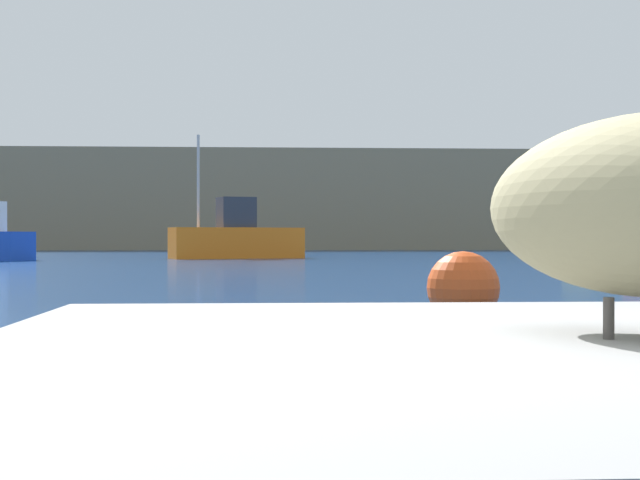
# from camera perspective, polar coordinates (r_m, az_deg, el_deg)

# --- Properties ---
(hillside_backdrop) EXTENTS (140.00, 10.72, 7.13)m
(hillside_backdrop) POSITION_cam_1_polar(r_m,az_deg,el_deg) (70.40, -3.09, 2.34)
(hillside_backdrop) COLOR #7F755B
(hillside_backdrop) RESTS_ON ground
(fishing_boat_orange) EXTENTS (5.97, 3.40, 5.32)m
(fishing_boat_orange) POSITION_cam_1_polar(r_m,az_deg,el_deg) (41.03, -5.09, 0.14)
(fishing_boat_orange) COLOR orange
(fishing_boat_orange) RESTS_ON ground
(mooring_buoy) EXTENTS (0.80, 0.80, 0.80)m
(mooring_buoy) POSITION_cam_1_polar(r_m,az_deg,el_deg) (10.38, 8.69, -2.88)
(mooring_buoy) COLOR #E54C19
(mooring_buoy) RESTS_ON ground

